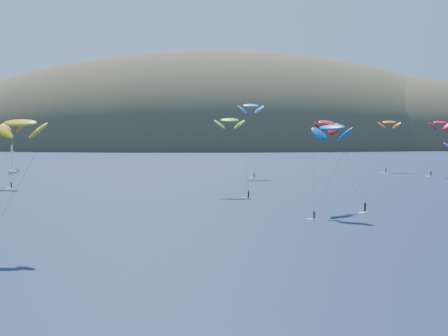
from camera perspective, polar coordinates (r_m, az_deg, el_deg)
name	(u,v)px	position (r m, az deg, el deg)	size (l,w,h in m)	color
ground	(340,320)	(59.71, 10.58, -13.48)	(2800.00, 2800.00, 0.00)	black
island	(238,158)	(620.62, 1.27, 0.96)	(730.00, 300.00, 210.00)	#3D3526
sailboat	(13,170)	(263.78, -18.75, -0.20)	(10.53, 9.90, 12.58)	silver
kitesurfer_1	(13,124)	(198.89, -18.72, 3.86)	(9.57, 9.38, 21.59)	yellow
kitesurfer_2	(20,123)	(93.33, -18.15, 3.92)	(7.96, 9.65, 20.42)	yellow
kitesurfer_3	(230,120)	(167.59, 0.51, 4.38)	(8.56, 12.90, 22.01)	yellow
kitesurfer_4	(251,106)	(227.61, 2.46, 5.70)	(9.58, 8.07, 28.55)	yellow
kitesurfer_5	(332,128)	(128.53, 9.85, 3.67)	(10.18, 12.20, 20.31)	yellow
kitesurfer_8	(440,123)	(247.89, 19.16, 3.92)	(10.41, 6.98, 22.49)	yellow
kitesurfer_9	(327,123)	(137.76, 9.40, 4.05)	(12.03, 11.35, 21.16)	yellow
kitesurfer_11	(389,122)	(266.74, 14.88, 4.05)	(9.20, 11.11, 22.78)	yellow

